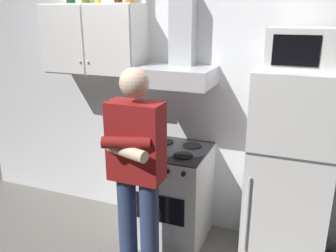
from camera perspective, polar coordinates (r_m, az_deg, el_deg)
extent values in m
cube|color=white|center=(3.22, 3.90, 6.43)|extent=(4.80, 0.10, 2.70)
cube|color=white|center=(3.33, -11.64, 13.43)|extent=(0.90, 0.34, 0.60)
cube|color=white|center=(3.32, -16.68, 13.05)|extent=(0.43, 0.01, 0.58)
cube|color=white|center=(3.06, -9.81, 13.18)|extent=(0.43, 0.01, 0.58)
sphere|color=#B2B2B7|center=(3.22, -13.87, 9.91)|extent=(0.02, 0.02, 0.02)
sphere|color=#B2B2B7|center=(3.17, -12.67, 9.89)|extent=(0.02, 0.02, 0.02)
cube|color=white|center=(3.24, 0.80, -10.90)|extent=(0.60, 0.60, 0.85)
cube|color=black|center=(3.06, 0.83, -3.81)|extent=(0.59, 0.59, 0.01)
cube|color=black|center=(2.99, -1.30, -13.09)|extent=(0.42, 0.01, 0.24)
cylinder|color=black|center=(3.00, -2.31, -4.05)|extent=(0.16, 0.16, 0.01)
cylinder|color=black|center=(2.91, 2.41, -4.74)|extent=(0.16, 0.16, 0.01)
cylinder|color=black|center=(3.21, -0.59, -2.56)|extent=(0.16, 0.16, 0.01)
cylinder|color=black|center=(3.12, 3.84, -3.16)|extent=(0.16, 0.16, 0.01)
cylinder|color=black|center=(2.89, -5.10, -6.41)|extent=(0.04, 0.02, 0.04)
cylinder|color=black|center=(2.84, -2.73, -6.82)|extent=(0.04, 0.02, 0.04)
cylinder|color=black|center=(2.79, -0.08, -7.26)|extent=(0.04, 0.02, 0.04)
cylinder|color=black|center=(2.75, 2.46, -7.67)|extent=(0.04, 0.02, 0.04)
cube|color=#B7BABF|center=(2.97, 1.43, 7.93)|extent=(0.60, 0.44, 0.15)
cube|color=#B7BABF|center=(3.06, 2.41, 15.29)|extent=(0.20, 0.16, 0.60)
cube|color=silver|center=(2.92, 18.72, -7.13)|extent=(0.60, 0.60, 1.60)
cube|color=#4C4C4C|center=(2.55, 18.84, -4.95)|extent=(0.59, 0.01, 0.01)
cylinder|color=silver|center=(2.76, 12.51, -13.65)|extent=(0.02, 0.02, 0.60)
cube|color=silver|center=(2.70, 20.74, 11.51)|extent=(0.48, 0.36, 0.28)
cube|color=black|center=(2.52, 19.71, 11.25)|extent=(0.30, 0.01, 0.20)
cylinder|color=navy|center=(2.83, -6.42, -15.79)|extent=(0.14, 0.14, 0.85)
cylinder|color=navy|center=(2.76, -2.96, -16.62)|extent=(0.14, 0.14, 0.85)
cube|color=maroon|center=(2.47, -5.13, -2.50)|extent=(0.38, 0.20, 0.56)
cylinder|color=maroon|center=(2.34, -6.67, -2.68)|extent=(0.33, 0.17, 0.08)
cylinder|color=beige|center=(2.36, -6.62, -4.05)|extent=(0.33, 0.17, 0.08)
sphere|color=beige|center=(2.36, -5.40, 6.89)|extent=(0.20, 0.20, 0.20)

